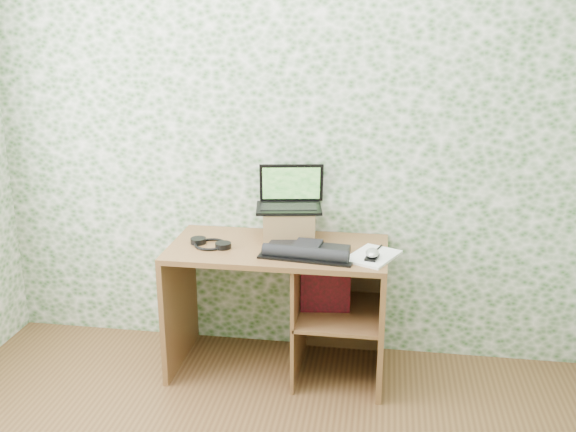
% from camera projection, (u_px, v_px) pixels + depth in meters
% --- Properties ---
extents(wall_back, '(3.50, 0.00, 3.50)m').
position_uv_depth(wall_back, '(286.00, 138.00, 3.66)').
color(wall_back, white).
rests_on(wall_back, ground).
extents(desk, '(1.20, 0.60, 0.75)m').
position_uv_depth(desk, '(293.00, 290.00, 3.63)').
color(desk, brown).
rests_on(desk, floor).
extents(riser, '(0.32, 0.28, 0.17)m').
position_uv_depth(riser, '(289.00, 224.00, 3.64)').
color(riser, brown).
rests_on(riser, desk).
extents(laptop, '(0.40, 0.31, 0.24)m').
position_uv_depth(laptop, '(290.00, 198.00, 3.63)').
color(laptop, black).
rests_on(laptop, riser).
extents(keyboard, '(0.51, 0.30, 0.07)m').
position_uv_depth(keyboard, '(307.00, 251.00, 3.40)').
color(keyboard, black).
rests_on(keyboard, desk).
extents(headphones, '(0.24, 0.23, 0.03)m').
position_uv_depth(headphones, '(211.00, 244.00, 3.54)').
color(headphones, black).
rests_on(headphones, desk).
extents(notepad, '(0.31, 0.36, 0.01)m').
position_uv_depth(notepad, '(373.00, 256.00, 3.37)').
color(notepad, white).
rests_on(notepad, desk).
extents(mouse, '(0.09, 0.12, 0.04)m').
position_uv_depth(mouse, '(372.00, 255.00, 3.32)').
color(mouse, silver).
rests_on(mouse, notepad).
extents(pen, '(0.05, 0.15, 0.01)m').
position_uv_depth(pen, '(377.00, 249.00, 3.44)').
color(pen, black).
rests_on(pen, notepad).
extents(red_box, '(0.28, 0.12, 0.33)m').
position_uv_depth(red_box, '(325.00, 282.00, 3.55)').
color(red_box, maroon).
rests_on(red_box, desk).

